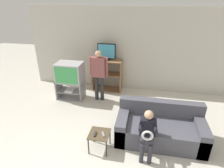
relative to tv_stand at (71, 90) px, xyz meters
The scene contains 11 objects.
wall_back 2.15m from the tv_stand, 33.30° to the left, with size 6.40×0.06×2.60m.
tv_stand is the anchor object (origin of this frame).
television_main 0.57m from the tv_stand, 11.80° to the right, with size 0.74×0.54×0.57m.
media_shelf 1.25m from the tv_stand, 37.92° to the left, with size 0.95×0.43×1.03m.
television_flat 1.59m from the tv_stand, 39.19° to the left, with size 0.56×0.20×0.52m.
snack_table 2.36m from the tv_stand, 54.10° to the right, with size 0.40×0.40×0.39m.
remote_control_black 2.36m from the tv_stand, 56.10° to the right, with size 0.04×0.14×0.02m, color #232328.
remote_control_white 2.43m from the tv_stand, 52.78° to the right, with size 0.04×0.14×0.02m, color gray.
couch 2.92m from the tv_stand, 28.07° to the right, with size 1.81×0.88×0.78m.
person_standing_adult 1.09m from the tv_stand, ahead, with size 0.53×0.20×1.50m.
person_seated_child 2.99m from the tv_stand, 39.23° to the right, with size 0.33×0.43×0.95m.
Camera 1 is at (0.59, -1.97, 2.82)m, focal length 30.00 mm.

